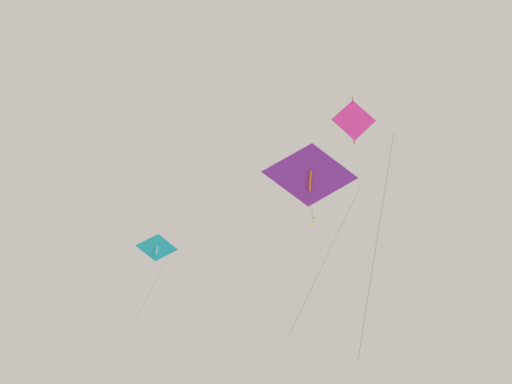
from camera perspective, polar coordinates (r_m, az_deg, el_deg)
name	(u,v)px	position (r m, az deg, el deg)	size (l,w,h in m)	color
kite_delta_mid_left	(310,176)	(26.49, 5.58, 1.66)	(3.75, 2.47, 8.97)	purple
kite_diamond_upper_right	(354,122)	(22.16, 10.08, 7.14)	(2.21, 1.28, 10.41)	#DB2D93
kite_delta_near_right	(157,248)	(36.48, -10.20, -5.72)	(2.01, 1.18, 5.48)	#1EB2C6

